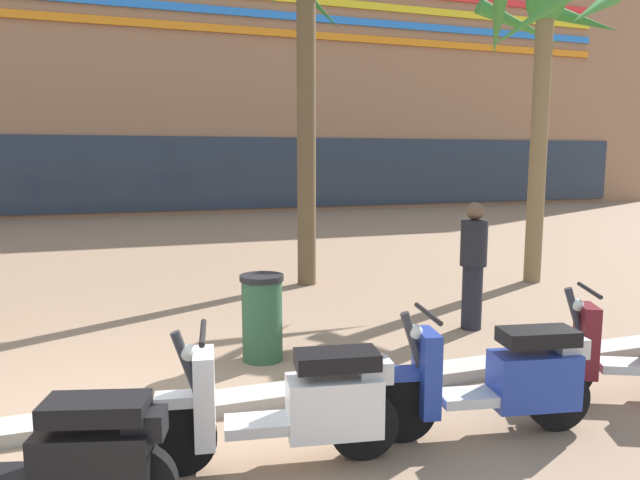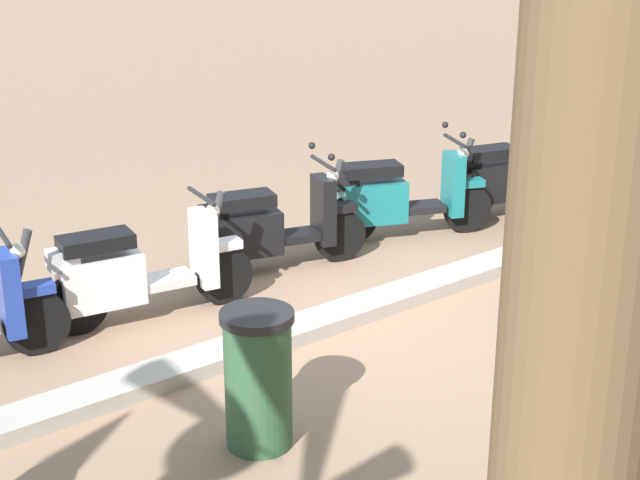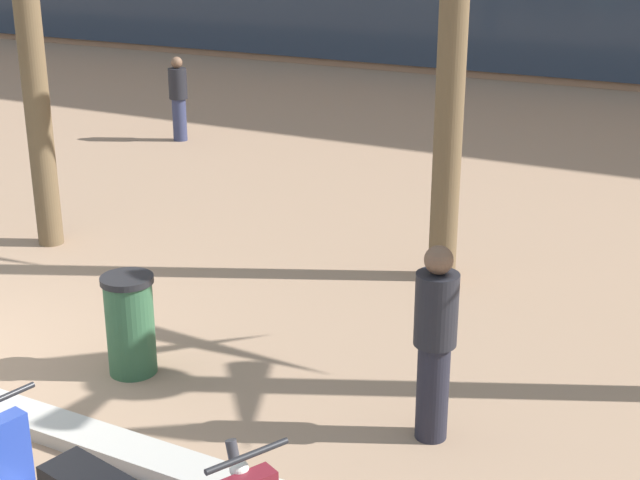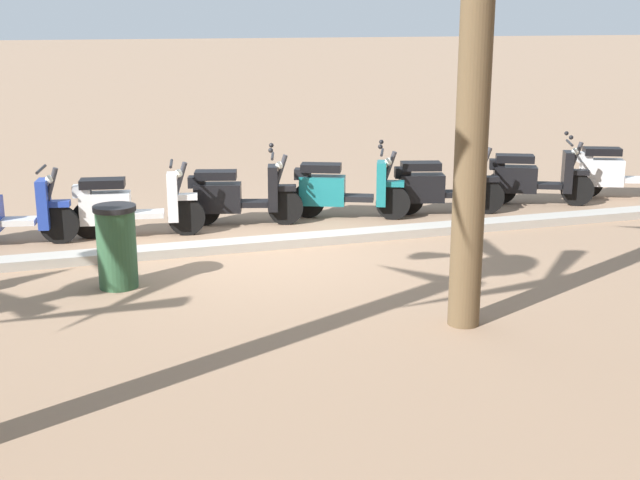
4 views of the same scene
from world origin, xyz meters
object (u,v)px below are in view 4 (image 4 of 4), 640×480
(scooter_black_gap_after_mid, at_px, (531,178))
(scooter_black_lead_nearest, at_px, (235,195))
(scooter_white_mid_front, at_px, (127,205))
(scooter_white_far_back, at_px, (619,171))
(scooter_black_second_in_line, at_px, (439,186))
(scooter_teal_mid_centre, at_px, (341,189))
(litter_bin, at_px, (117,246))

(scooter_black_gap_after_mid, distance_m, scooter_black_lead_nearest, 4.88)
(scooter_black_gap_after_mid, xyz_separation_m, scooter_white_mid_front, (6.46, 0.16, 0.00))
(scooter_black_lead_nearest, distance_m, scooter_white_mid_front, 1.60)
(scooter_white_far_back, height_order, scooter_black_second_in_line, same)
(scooter_teal_mid_centre, xyz_separation_m, scooter_black_lead_nearest, (1.61, -0.07, -0.01))
(scooter_black_lead_nearest, height_order, scooter_white_mid_front, scooter_black_lead_nearest)
(scooter_black_second_in_line, distance_m, scooter_teal_mid_centre, 1.54)
(scooter_white_far_back, relative_size, scooter_white_mid_front, 0.94)
(scooter_white_far_back, relative_size, litter_bin, 1.80)
(scooter_black_second_in_line, xyz_separation_m, scooter_teal_mid_centre, (1.53, -0.21, 0.00))
(scooter_white_mid_front, xyz_separation_m, litter_bin, (0.31, 2.26, 0.04))
(scooter_white_mid_front, bearing_deg, scooter_black_gap_after_mid, -178.61)
(scooter_black_second_in_line, relative_size, scooter_white_mid_front, 0.95)
(scooter_white_mid_front, bearing_deg, scooter_teal_mid_centre, -176.86)
(scooter_black_gap_after_mid, height_order, scooter_teal_mid_centre, same)
(scooter_teal_mid_centre, bearing_deg, scooter_white_far_back, 179.64)
(scooter_black_gap_after_mid, height_order, scooter_white_mid_front, scooter_black_gap_after_mid)
(scooter_teal_mid_centre, distance_m, scooter_black_lead_nearest, 1.61)
(scooter_black_second_in_line, height_order, litter_bin, scooter_black_second_in_line)
(scooter_black_gap_after_mid, distance_m, scooter_black_second_in_line, 1.75)
(scooter_teal_mid_centre, bearing_deg, scooter_black_lead_nearest, -2.40)
(scooter_white_far_back, xyz_separation_m, scooter_teal_mid_centre, (4.93, -0.03, -0.01))
(litter_bin, bearing_deg, scooter_white_far_back, -164.11)
(scooter_black_gap_after_mid, bearing_deg, scooter_white_far_back, 179.54)
(scooter_white_far_back, distance_m, scooter_black_gap_after_mid, 1.66)
(scooter_white_far_back, height_order, scooter_white_mid_front, scooter_white_far_back)
(scooter_black_second_in_line, distance_m, litter_bin, 5.50)
(scooter_black_lead_nearest, bearing_deg, scooter_teal_mid_centre, 177.60)
(scooter_black_lead_nearest, distance_m, litter_bin, 3.14)
(scooter_white_far_back, distance_m, litter_bin, 8.77)
(scooter_white_far_back, distance_m, scooter_black_lead_nearest, 6.54)
(scooter_black_second_in_line, bearing_deg, scooter_teal_mid_centre, -7.72)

